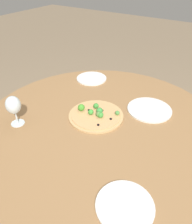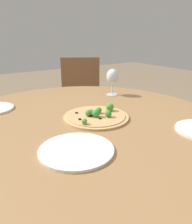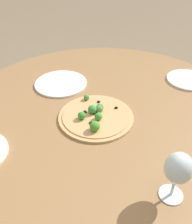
% 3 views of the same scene
% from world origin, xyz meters
% --- Properties ---
extents(ground_plane, '(12.00, 12.00, 0.00)m').
position_xyz_m(ground_plane, '(0.00, 0.00, 0.00)').
color(ground_plane, '#847056').
extents(dining_table, '(1.37, 1.37, 0.74)m').
position_xyz_m(dining_table, '(0.00, 0.00, 0.69)').
color(dining_table, olive).
rests_on(dining_table, ground_plane).
extents(pizza, '(0.31, 0.31, 0.05)m').
position_xyz_m(pizza, '(-0.03, -0.06, 0.75)').
color(pizza, tan).
rests_on(pizza, dining_table).
extents(wine_glass, '(0.08, 0.08, 0.17)m').
position_xyz_m(wine_glass, '(0.26, -0.38, 0.86)').
color(wine_glass, silver).
rests_on(wine_glass, dining_table).
extents(plate_far, '(0.22, 0.22, 0.01)m').
position_xyz_m(plate_far, '(0.38, 0.34, 0.75)').
color(plate_far, silver).
rests_on(plate_far, dining_table).
extents(plate_side, '(0.26, 0.26, 0.01)m').
position_xyz_m(plate_side, '(-0.26, 0.17, 0.75)').
color(plate_side, silver).
rests_on(plate_side, dining_table).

